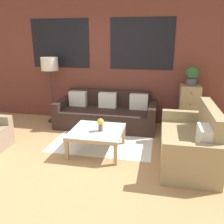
{
  "coord_description": "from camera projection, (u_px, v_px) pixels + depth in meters",
  "views": [
    {
      "loc": [
        1.39,
        -3.0,
        1.91
      ],
      "look_at": [
        0.51,
        1.29,
        0.55
      ],
      "focal_mm": 38.0,
      "sensor_mm": 36.0,
      "label": 1
    }
  ],
  "objects": [
    {
      "name": "ground_plane",
      "position": [
        62.0,
        168.0,
        3.64
      ],
      "size": [
        16.0,
        16.0,
        0.0
      ],
      "primitive_type": "plane",
      "color": "#AD7F51"
    },
    {
      "name": "wall_back_brick",
      "position": [
        100.0,
        61.0,
        5.51
      ],
      "size": [
        8.4,
        0.09,
        2.8
      ],
      "color": "brown",
      "rests_on": "ground_plane"
    },
    {
      "name": "rug",
      "position": [
        105.0,
        138.0,
        4.73
      ],
      "size": [
        1.89,
        1.57,
        0.0
      ],
      "color": "silver",
      "rests_on": "ground_plane"
    },
    {
      "name": "couch_dark",
      "position": [
        106.0,
        114.0,
        5.34
      ],
      "size": [
        2.2,
        0.88,
        0.78
      ],
      "color": "black",
      "rests_on": "ground_plane"
    },
    {
      "name": "settee_vintage",
      "position": [
        190.0,
        143.0,
        3.78
      ],
      "size": [
        0.8,
        1.64,
        0.92
      ],
      "color": "#99845B",
      "rests_on": "ground_plane"
    },
    {
      "name": "coffee_table",
      "position": [
        97.0,
        133.0,
        4.11
      ],
      "size": [
        0.88,
        0.88,
        0.4
      ],
      "color": "silver",
      "rests_on": "ground_plane"
    },
    {
      "name": "floor_lamp",
      "position": [
        50.0,
        66.0,
        5.36
      ],
      "size": [
        0.39,
        0.39,
        1.52
      ],
      "color": "#2D2D2D",
      "rests_on": "ground_plane"
    },
    {
      "name": "drawer_cabinet",
      "position": [
        189.0,
        107.0,
        5.13
      ],
      "size": [
        0.41,
        0.41,
        0.97
      ],
      "color": "tan",
      "rests_on": "ground_plane"
    },
    {
      "name": "potted_plant",
      "position": [
        192.0,
        75.0,
        4.93
      ],
      "size": [
        0.26,
        0.26,
        0.39
      ],
      "color": "#47474C",
      "rests_on": "drawer_cabinet"
    },
    {
      "name": "flower_vase",
      "position": [
        100.0,
        124.0,
        4.01
      ],
      "size": [
        0.11,
        0.11,
        0.22
      ],
      "color": "brown",
      "rests_on": "coffee_table"
    }
  ]
}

